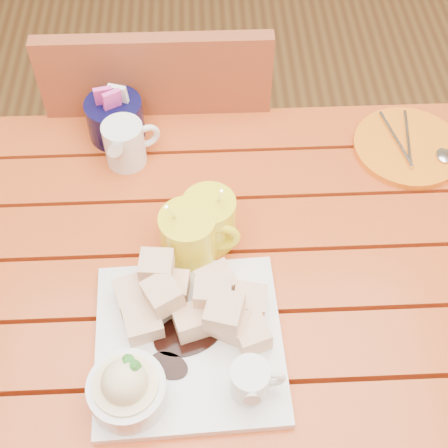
{
  "coord_description": "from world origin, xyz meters",
  "views": [
    {
      "loc": [
        -0.01,
        -0.52,
        1.6
      ],
      "look_at": [
        0.02,
        0.06,
        0.82
      ],
      "focal_mm": 50.0,
      "sensor_mm": 36.0,
      "label": 1
    }
  ],
  "objects_px": {
    "table": "(215,315)",
    "chair_far": "(169,150)",
    "dessert_plate": "(179,344)",
    "orange_saucer": "(409,147)",
    "coffee_mug_left": "(208,219)",
    "coffee_mug_right": "(190,236)"
  },
  "relations": [
    {
      "from": "table",
      "to": "chair_far",
      "type": "bearing_deg",
      "value": 100.27
    },
    {
      "from": "table",
      "to": "chair_far",
      "type": "xyz_separation_m",
      "value": [
        -0.09,
        0.52,
        -0.13
      ]
    },
    {
      "from": "dessert_plate",
      "to": "coffee_mug_right",
      "type": "xyz_separation_m",
      "value": [
        0.02,
        0.18,
        0.02
      ]
    },
    {
      "from": "table",
      "to": "dessert_plate",
      "type": "relative_size",
      "value": 4.22
    },
    {
      "from": "chair_far",
      "to": "coffee_mug_right",
      "type": "bearing_deg",
      "value": 97.58
    },
    {
      "from": "dessert_plate",
      "to": "coffee_mug_right",
      "type": "height_order",
      "value": "coffee_mug_right"
    },
    {
      "from": "orange_saucer",
      "to": "table",
      "type": "bearing_deg",
      "value": -143.76
    },
    {
      "from": "table",
      "to": "orange_saucer",
      "type": "distance_m",
      "value": 0.48
    },
    {
      "from": "table",
      "to": "coffee_mug_right",
      "type": "relative_size",
      "value": 8.01
    },
    {
      "from": "orange_saucer",
      "to": "chair_far",
      "type": "distance_m",
      "value": 0.58
    },
    {
      "from": "chair_far",
      "to": "table",
      "type": "bearing_deg",
      "value": 100.58
    },
    {
      "from": "dessert_plate",
      "to": "coffee_mug_left",
      "type": "relative_size",
      "value": 1.98
    },
    {
      "from": "dessert_plate",
      "to": "chair_far",
      "type": "distance_m",
      "value": 0.69
    },
    {
      "from": "coffee_mug_left",
      "to": "chair_far",
      "type": "xyz_separation_m",
      "value": [
        -0.09,
        0.43,
        -0.28
      ]
    },
    {
      "from": "dessert_plate",
      "to": "coffee_mug_right",
      "type": "relative_size",
      "value": 1.9
    },
    {
      "from": "table",
      "to": "coffee_mug_left",
      "type": "height_order",
      "value": "coffee_mug_left"
    },
    {
      "from": "dessert_plate",
      "to": "orange_saucer",
      "type": "relative_size",
      "value": 1.41
    },
    {
      "from": "table",
      "to": "chair_far",
      "type": "relative_size",
      "value": 1.3
    },
    {
      "from": "table",
      "to": "coffee_mug_right",
      "type": "bearing_deg",
      "value": 122.43
    },
    {
      "from": "orange_saucer",
      "to": "dessert_plate",
      "type": "bearing_deg",
      "value": -137.31
    },
    {
      "from": "chair_far",
      "to": "coffee_mug_left",
      "type": "bearing_deg",
      "value": 101.84
    },
    {
      "from": "table",
      "to": "coffee_mug_right",
      "type": "height_order",
      "value": "coffee_mug_right"
    }
  ]
}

